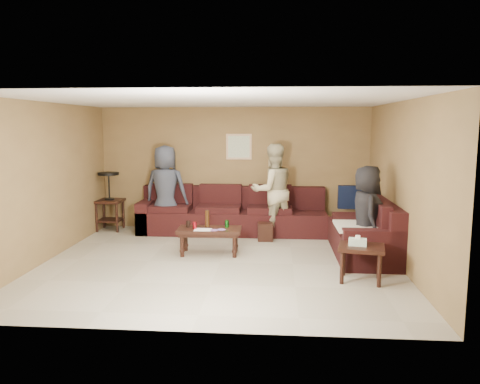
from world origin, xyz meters
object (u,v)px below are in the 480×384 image
(waste_bin, at_px, (265,232))
(person_left, at_px, (166,190))
(end_table_left, at_px, (110,200))
(person_right, at_px, (366,215))
(side_table_right, at_px, (361,251))
(person_middle, at_px, (273,191))
(sectional_sofa, at_px, (273,223))
(coffee_table, at_px, (209,232))

(waste_bin, relative_size, person_left, 0.19)
(end_table_left, relative_size, person_right, 0.78)
(side_table_right, bearing_deg, end_table_left, 148.07)
(person_middle, bearing_deg, side_table_right, 92.78)
(sectional_sofa, distance_m, coffee_table, 1.48)
(sectional_sofa, bearing_deg, side_table_right, -61.38)
(sectional_sofa, xyz_separation_m, person_middle, (-0.01, 0.31, 0.57))
(coffee_table, distance_m, person_middle, 1.78)
(waste_bin, height_order, person_right, person_right)
(end_table_left, distance_m, person_left, 1.25)
(coffee_table, xyz_separation_m, person_middle, (1.04, 1.35, 0.52))
(coffee_table, bearing_deg, sectional_sofa, 44.80)
(waste_bin, bearing_deg, coffee_table, -132.15)
(coffee_table, relative_size, waste_bin, 3.19)
(person_right, bearing_deg, side_table_right, 163.23)
(waste_bin, bearing_deg, person_middle, 69.35)
(side_table_right, bearing_deg, person_middle, 115.80)
(end_table_left, distance_m, waste_bin, 3.29)
(waste_bin, distance_m, person_right, 2.13)
(end_table_left, bearing_deg, sectional_sofa, -10.17)
(side_table_right, xyz_separation_m, person_left, (-3.34, 2.67, 0.44))
(coffee_table, distance_m, side_table_right, 2.57)
(end_table_left, xyz_separation_m, waste_bin, (3.20, -0.63, -0.45))
(side_table_right, distance_m, person_left, 4.30)
(side_table_right, xyz_separation_m, person_middle, (-1.23, 2.55, 0.46))
(waste_bin, distance_m, person_middle, 0.81)
(waste_bin, bearing_deg, person_right, -38.88)
(sectional_sofa, xyz_separation_m, waste_bin, (-0.14, -0.04, -0.16))
(person_left, distance_m, person_middle, 2.11)
(person_left, height_order, person_right, person_left)
(waste_bin, bearing_deg, end_table_left, 168.77)
(person_middle, bearing_deg, person_right, 108.94)
(sectional_sofa, distance_m, end_table_left, 3.40)
(waste_bin, xyz_separation_m, person_middle, (0.13, 0.34, 0.73))
(sectional_sofa, height_order, coffee_table, sectional_sofa)
(coffee_table, distance_m, waste_bin, 1.37)
(end_table_left, xyz_separation_m, person_left, (1.21, -0.17, 0.25))
(coffee_table, xyz_separation_m, waste_bin, (0.91, 1.01, -0.21))
(side_table_right, height_order, person_left, person_left)
(coffee_table, distance_m, person_left, 1.88)
(side_table_right, height_order, person_right, person_right)
(end_table_left, bearing_deg, person_right, -21.85)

